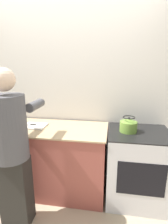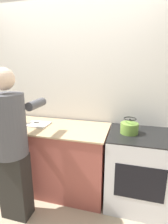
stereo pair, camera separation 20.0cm
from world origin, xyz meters
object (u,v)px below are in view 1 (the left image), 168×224
(cutting_board, at_px, (35,126))
(canister_jar, at_px, (15,120))
(oven, at_px, (137,166))
(person, at_px, (12,146))
(knife, at_px, (37,124))
(kettle, at_px, (128,125))

(cutting_board, height_order, canister_jar, canister_jar)
(oven, bearing_deg, cutting_board, 179.66)
(person, xyz_separation_m, knife, (0.01, 0.59, 0.02))
(person, xyz_separation_m, cutting_board, (-0.02, 0.57, 0.01))
(oven, bearing_deg, canister_jar, -179.25)
(knife, xyz_separation_m, canister_jar, (-0.28, -0.06, 0.07))
(knife, bearing_deg, person, -99.73)
(cutting_board, xyz_separation_m, canister_jar, (-0.25, -0.03, 0.08))
(knife, bearing_deg, cutting_board, -143.04)
(oven, bearing_deg, knife, 178.42)
(oven, distance_m, kettle, 0.54)
(oven, bearing_deg, kettle, -179.69)
(oven, bearing_deg, person, -156.81)
(knife, height_order, canister_jar, canister_jar)
(cutting_board, bearing_deg, canister_jar, -173.62)
(kettle, bearing_deg, knife, 178.20)
(oven, height_order, knife, knife)
(knife, bearing_deg, oven, -10.22)
(person, bearing_deg, cutting_board, 91.60)
(oven, relative_size, kettle, 4.43)
(cutting_board, bearing_deg, oven, -0.34)
(person, xyz_separation_m, canister_jar, (-0.27, 0.54, 0.09))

